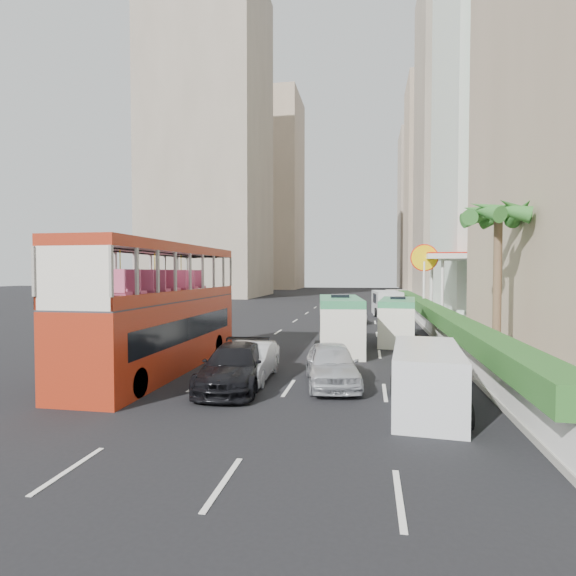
% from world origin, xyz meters
% --- Properties ---
extents(ground_plane, '(200.00, 200.00, 0.00)m').
position_xyz_m(ground_plane, '(0.00, 0.00, 0.00)').
color(ground_plane, black).
rests_on(ground_plane, ground).
extents(double_decker_bus, '(2.50, 11.00, 5.06)m').
position_xyz_m(double_decker_bus, '(-6.00, 0.00, 2.53)').
color(double_decker_bus, '#9C2711').
rests_on(double_decker_bus, ground).
extents(car_silver_lane_a, '(1.56, 4.16, 1.36)m').
position_xyz_m(car_silver_lane_a, '(-1.97, -1.05, 0.00)').
color(car_silver_lane_a, silver).
rests_on(car_silver_lane_a, ground).
extents(car_silver_lane_b, '(2.43, 4.53, 1.47)m').
position_xyz_m(car_silver_lane_b, '(1.00, -1.29, 0.00)').
color(car_silver_lane_b, silver).
rests_on(car_silver_lane_b, ground).
extents(car_black, '(2.36, 5.07, 1.43)m').
position_xyz_m(car_black, '(-2.24, -2.17, 0.00)').
color(car_black, black).
rests_on(car_black, ground).
extents(van_asset, '(3.00, 4.96, 1.29)m').
position_xyz_m(van_asset, '(0.81, 18.59, 0.00)').
color(van_asset, silver).
rests_on(van_asset, ground).
extents(minibus_near, '(2.66, 6.22, 2.67)m').
position_xyz_m(minibus_near, '(0.84, 5.85, 1.34)').
color(minibus_near, silver).
rests_on(minibus_near, ground).
extents(minibus_far, '(2.36, 5.65, 2.44)m').
position_xyz_m(minibus_far, '(3.90, 9.07, 1.22)').
color(minibus_far, silver).
rests_on(minibus_far, ground).
extents(panel_van_near, '(2.18, 4.65, 1.80)m').
position_xyz_m(panel_van_near, '(3.91, -3.69, 0.90)').
color(panel_van_near, silver).
rests_on(panel_van_near, ground).
extents(panel_van_far, '(2.71, 5.69, 2.20)m').
position_xyz_m(panel_van_far, '(3.93, 25.29, 1.10)').
color(panel_van_far, silver).
rests_on(panel_van_far, ground).
extents(sidewalk, '(6.00, 120.00, 0.18)m').
position_xyz_m(sidewalk, '(9.00, 25.00, 0.09)').
color(sidewalk, '#99968C').
rests_on(sidewalk, ground).
extents(kerb_wall, '(0.30, 44.00, 1.00)m').
position_xyz_m(kerb_wall, '(6.20, 14.00, 0.68)').
color(kerb_wall, silver).
rests_on(kerb_wall, sidewalk).
extents(hedge, '(1.10, 44.00, 0.70)m').
position_xyz_m(hedge, '(6.20, 14.00, 1.53)').
color(hedge, '#2D6626').
rests_on(hedge, kerb_wall).
extents(palm_tree, '(0.36, 0.36, 6.40)m').
position_xyz_m(palm_tree, '(7.80, 4.00, 3.38)').
color(palm_tree, brown).
rests_on(palm_tree, sidewalk).
extents(shell_station, '(6.50, 8.00, 5.50)m').
position_xyz_m(shell_station, '(10.00, 23.00, 2.75)').
color(shell_station, silver).
rests_on(shell_station, ground).
extents(tower_stripe, '(16.00, 18.00, 58.00)m').
position_xyz_m(tower_stripe, '(18.00, 34.00, 29.00)').
color(tower_stripe, white).
rests_on(tower_stripe, ground).
extents(tower_mid, '(16.00, 16.00, 50.00)m').
position_xyz_m(tower_mid, '(18.00, 58.00, 25.00)').
color(tower_mid, '#A1927E').
rests_on(tower_mid, ground).
extents(tower_far_a, '(14.00, 14.00, 44.00)m').
position_xyz_m(tower_far_a, '(17.00, 82.00, 22.00)').
color(tower_far_a, tan).
rests_on(tower_far_a, ground).
extents(tower_far_b, '(14.00, 14.00, 40.00)m').
position_xyz_m(tower_far_b, '(17.00, 104.00, 20.00)').
color(tower_far_b, '#A1927E').
rests_on(tower_far_b, ground).
extents(tower_left_a, '(18.00, 18.00, 52.00)m').
position_xyz_m(tower_left_a, '(-24.00, 55.00, 26.00)').
color(tower_left_a, '#A1927E').
rests_on(tower_left_a, ground).
extents(tower_left_b, '(16.00, 16.00, 46.00)m').
position_xyz_m(tower_left_b, '(-22.00, 90.00, 23.00)').
color(tower_left_b, tan).
rests_on(tower_left_b, ground).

